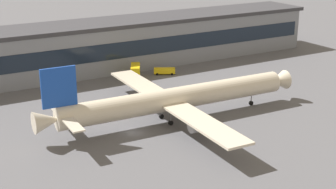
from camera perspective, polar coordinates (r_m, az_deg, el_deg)
ground_plane at (r=109.05m, az=-4.10°, el=-4.33°), size 600.00×600.00×0.00m
terminal_building at (r=152.27m, az=-12.77°, el=4.83°), size 181.57×18.21×14.93m
airliner at (r=113.63m, az=0.60°, el=-0.52°), size 64.77×55.86×16.05m
belt_loader at (r=151.43m, az=-0.36°, el=2.73°), size 6.59×4.79×1.95m
catering_truck at (r=146.93m, az=-3.74°, el=2.66°), size 5.68×7.58×4.15m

